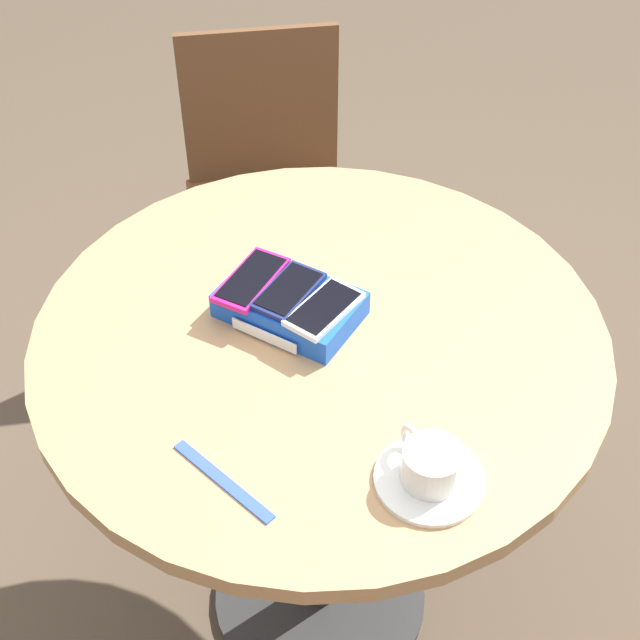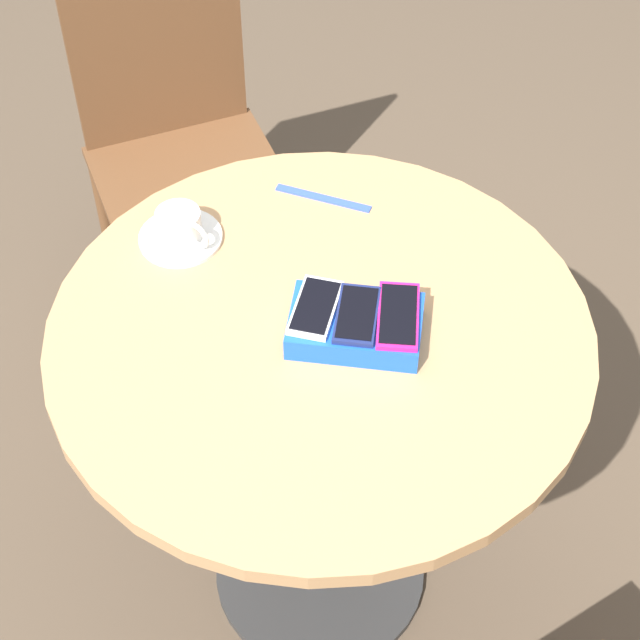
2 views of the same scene
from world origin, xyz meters
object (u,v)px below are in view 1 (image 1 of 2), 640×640
Objects in this scene: phone_navy at (288,291)px; saucer at (429,479)px; phone_magenta at (251,279)px; phone_white at (326,307)px; coffee_cup at (430,463)px; lanyard_strap at (223,481)px; chair_near_window at (269,206)px; phone_box at (288,306)px; round_table at (320,399)px.

phone_navy reaches higher than saucer.
phone_magenta is 0.13m from phone_white.
lanyard_strap is at bearing -143.17° from coffee_cup.
chair_near_window is (-0.57, 0.56, -0.40)m from phone_white.
phone_box is 0.36m from coffee_cup.
saucer is (0.28, -0.14, 0.16)m from round_table.
phone_navy reaches higher than lanyard_strap.
phone_navy is (-0.06, -0.00, 0.21)m from round_table.
phone_box is at bearing 112.43° from lanyard_strap.
phone_box is 1.23× the size of lanyard_strap.
lanyard_strap is 0.21× the size of chair_near_window.
phone_navy is at bearing 115.97° from phone_box.
coffee_cup is 0.26m from lanyard_strap.
round_table is 0.35m from lanyard_strap.
phone_magenta is 0.42m from coffee_cup.
chair_near_window is at bearing 135.09° from round_table.
chair_near_window reaches higher than phone_box.
phone_box is at bearing -48.13° from chair_near_window.
phone_box reaches higher than saucer.
phone_box is 0.07m from phone_magenta.
round_table is 6.10× the size of saucer.
phone_magenta is at bearing -172.54° from phone_box.
chair_near_window is (-0.63, 0.86, -0.35)m from lanyard_strap.
saucer is at bearing -28.39° from phone_white.
phone_white is 0.15× the size of chair_near_window.
round_table is 4.02× the size of phone_box.
coffee_cup is at bearing -17.98° from phone_magenta.
phone_box is 2.14× the size of coffee_cup.
lanyard_strap is (0.07, -0.30, 0.16)m from round_table.
phone_magenta is 0.42m from saucer.
phone_navy is (0.06, 0.01, 0.00)m from phone_magenta.
saucer is 0.26m from lanyard_strap.
phone_white is at bearing 7.15° from phone_box.
coffee_cup reaches higher than phone_magenta.
saucer reaches higher than round_table.
lanyard_strap reaches higher than round_table.
phone_navy is 0.89× the size of saucer.
lanyard_strap is 1.13m from chair_near_window.
phone_box is 1.71× the size of phone_navy.
phone_navy is 0.36m from coffee_cup.
phone_navy is 0.37m from saucer.
chair_near_window is (-0.84, 0.71, -0.35)m from saucer.
coffee_cup reaches higher than saucer.
chair_near_window reaches higher than round_table.
lanyard_strap is (0.12, -0.30, -0.05)m from phone_navy.
coffee_cup is (0.28, -0.14, 0.19)m from round_table.
saucer is (0.40, -0.13, -0.04)m from phone_magenta.
phone_magenta is 0.82× the size of lanyard_strap.
round_table is 0.35m from saucer.
saucer is (0.27, -0.15, -0.04)m from phone_white.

